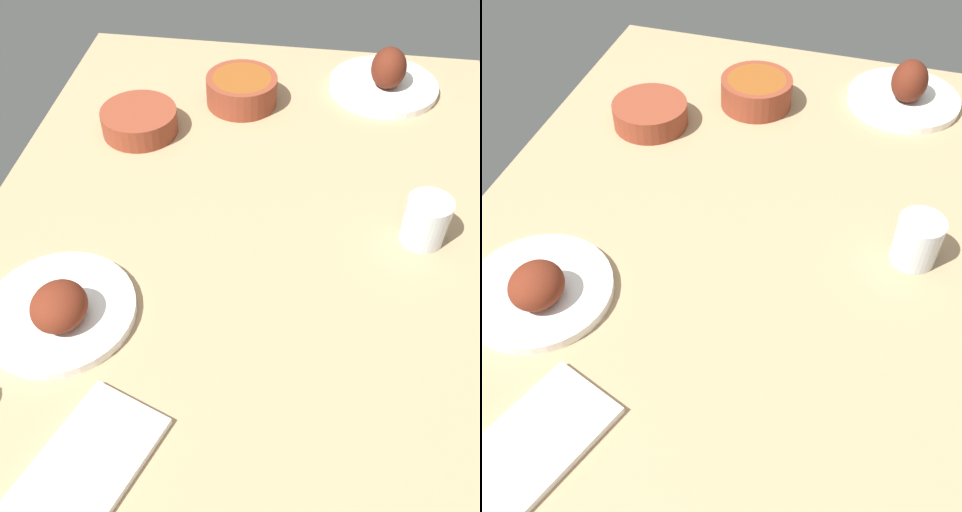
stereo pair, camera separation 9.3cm
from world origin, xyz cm
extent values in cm
cube|color=tan|center=(0.00, 0.00, 2.00)|extent=(140.00, 90.00, 4.00)
cylinder|color=white|center=(-54.44, 22.93, 4.80)|extent=(22.91, 22.91, 1.60)
ellipsoid|color=#511E11|center=(-53.86, 23.26, 9.45)|extent=(8.71, 7.22, 8.36)
cylinder|color=white|center=(13.50, -24.44, 4.80)|extent=(22.12, 22.12, 1.60)
ellipsoid|color=#602314|center=(15.20, -23.11, 8.37)|extent=(8.55, 7.83, 6.03)
cylinder|color=brown|center=(-45.05, -6.25, 6.94)|extent=(14.55, 14.55, 5.89)
cylinder|color=brown|center=(-45.05, -6.25, 9.39)|extent=(11.93, 11.93, 1.00)
cylinder|color=brown|center=(-32.31, -24.52, 6.35)|extent=(14.76, 14.76, 4.71)
cylinder|color=#9E3314|center=(-32.31, -24.52, 8.21)|extent=(12.10, 12.10, 1.00)
cylinder|color=silver|center=(-10.05, 28.37, 8.01)|extent=(7.19, 7.19, 8.02)
cube|color=white|center=(35.05, -13.30, 4.60)|extent=(22.08, 17.50, 1.20)
camera|label=1|loc=(62.26, 9.14, 73.97)|focal=42.07mm
camera|label=2|loc=(60.25, 18.17, 73.97)|focal=42.07mm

